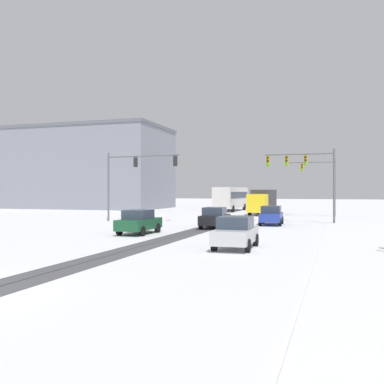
% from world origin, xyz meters
% --- Properties ---
extents(wheel_track_left_lane, '(1.00, 35.87, 0.01)m').
position_xyz_m(wheel_track_left_lane, '(1.30, 16.30, 0.00)').
color(wheel_track_left_lane, '#4C4C51').
rests_on(wheel_track_left_lane, ground).
extents(wheel_track_right_lane, '(0.84, 35.87, 0.01)m').
position_xyz_m(wheel_track_right_lane, '(0.42, 16.30, 0.00)').
color(wheel_track_right_lane, '#4C4C51').
rests_on(wheel_track_right_lane, ground).
extents(sidewalk_kerb_right, '(4.00, 35.87, 0.12)m').
position_xyz_m(sidewalk_kerb_right, '(11.69, 14.67, 0.06)').
color(sidewalk_kerb_right, white).
rests_on(sidewalk_kerb_right, ground).
extents(traffic_signal_near_right, '(6.03, 0.42, 6.50)m').
position_xyz_m(traffic_signal_near_right, '(7.90, 30.56, 4.79)').
color(traffic_signal_near_right, '#56565B').
rests_on(traffic_signal_near_right, ground).
extents(traffic_signal_far_right, '(5.15, 0.47, 6.50)m').
position_xyz_m(traffic_signal_far_right, '(8.93, 42.55, 4.37)').
color(traffic_signal_far_right, '#56565B').
rests_on(traffic_signal_far_right, ground).
extents(traffic_signal_near_left, '(7.46, 0.73, 6.50)m').
position_xyz_m(traffic_signal_near_left, '(-7.67, 28.43, 4.70)').
color(traffic_signal_near_left, '#56565B').
rests_on(traffic_signal_near_left, ground).
extents(car_blue_lead, '(1.99, 4.18, 1.62)m').
position_xyz_m(car_blue_lead, '(5.24, 28.39, 0.82)').
color(car_blue_lead, '#233899').
rests_on(car_blue_lead, ground).
extents(car_black_second, '(1.98, 4.17, 1.62)m').
position_xyz_m(car_black_second, '(1.54, 23.81, 0.82)').
color(car_black_second, black).
rests_on(car_black_second, ground).
extents(car_dark_green_third, '(1.85, 4.11, 1.62)m').
position_xyz_m(car_dark_green_third, '(-2.08, 17.73, 0.82)').
color(car_dark_green_third, '#194C2D').
rests_on(car_dark_green_third, ground).
extents(car_silver_fourth, '(1.92, 4.14, 1.62)m').
position_xyz_m(car_silver_fourth, '(5.71, 12.35, 0.82)').
color(car_silver_fourth, '#B7BABF').
rests_on(car_silver_fourth, ground).
extents(bus_oncoming, '(2.82, 11.04, 3.38)m').
position_xyz_m(bus_oncoming, '(-3.88, 52.83, 1.99)').
color(bus_oncoming, silver).
rests_on(bus_oncoming, ground).
extents(box_truck_delivery, '(2.53, 7.48, 3.02)m').
position_xyz_m(box_truck_delivery, '(1.99, 44.13, 1.63)').
color(box_truck_delivery, yellow).
rests_on(box_truck_delivery, ground).
extents(office_building_far_left_block, '(25.51, 14.86, 13.39)m').
position_xyz_m(office_building_far_left_block, '(-28.93, 56.50, 6.70)').
color(office_building_far_left_block, gray).
rests_on(office_building_far_left_block, ground).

